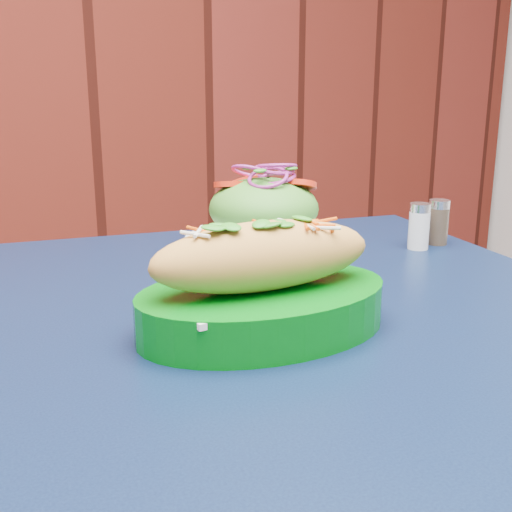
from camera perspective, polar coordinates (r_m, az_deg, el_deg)
cafe_table at (r=0.72m, az=0.19°, el=-11.41°), size 1.02×1.02×0.75m
banh_mi_basket at (r=0.62m, az=0.67°, el=-2.65°), size 0.28×0.22×0.12m
salad_plate at (r=0.95m, az=0.68°, el=3.79°), size 0.24×0.24×0.12m
salt_shaker at (r=0.96m, az=14.29°, el=2.58°), size 0.03×0.03×0.07m
pepper_shaker at (r=0.99m, az=15.89°, el=2.91°), size 0.03×0.03×0.07m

